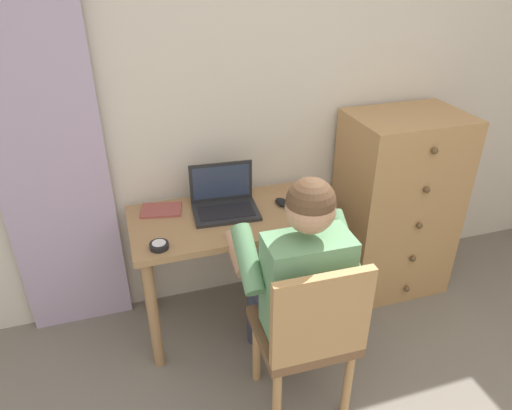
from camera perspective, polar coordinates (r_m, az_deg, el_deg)
wall_back at (r=2.63m, az=1.10°, el=13.53°), size 4.80×0.05×2.50m
curtain_panel at (r=2.49m, az=-24.40°, el=7.55°), size 0.54×0.03×2.30m
desk at (r=2.53m, az=-2.84°, el=-3.67°), size 1.06×0.54×0.71m
dresser at (r=2.97m, az=16.61°, el=-0.05°), size 0.65×0.49×1.14m
chair at (r=2.12m, az=6.45°, el=-15.04°), size 0.43×0.41×0.88m
person_seated at (r=2.13m, az=4.87°, el=-8.26°), size 0.54×0.59×1.20m
laptop at (r=2.50m, az=-3.89°, el=0.47°), size 0.36×0.27×0.24m
computer_mouse at (r=2.56m, az=3.23°, el=0.34°), size 0.09×0.11×0.03m
desk_clock at (r=2.25m, az=-11.68°, el=-4.85°), size 0.09×0.09×0.03m
notebook_pad at (r=2.55m, az=-11.42°, el=-0.60°), size 0.24×0.19×0.01m
coffee_mug at (r=2.44m, az=7.92°, el=-0.63°), size 0.12×0.08×0.09m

